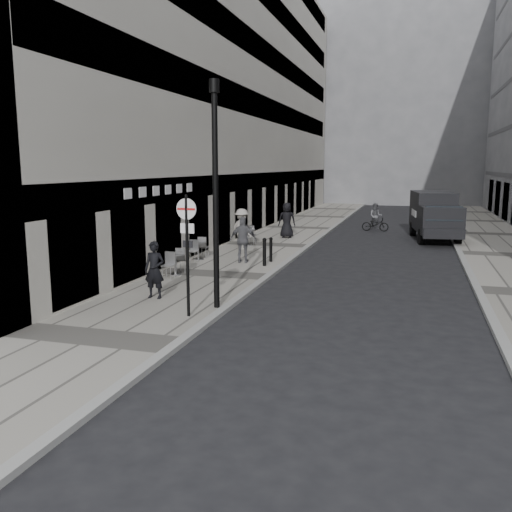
{
  "coord_description": "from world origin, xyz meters",
  "views": [
    {
      "loc": [
        4.94,
        -7.71,
        4.02
      ],
      "look_at": [
        0.57,
        7.17,
        1.4
      ],
      "focal_mm": 38.0,
      "sensor_mm": 36.0,
      "label": 1
    }
  ],
  "objects_px": {
    "lamppost": "(215,184)",
    "panel_van": "(435,213)",
    "sign_post": "(187,239)",
    "cyclist": "(375,220)",
    "walking_man": "(154,270)"
  },
  "relations": [
    {
      "from": "walking_man",
      "to": "panel_van",
      "type": "height_order",
      "value": "panel_van"
    },
    {
      "from": "sign_post",
      "to": "panel_van",
      "type": "xyz_separation_m",
      "value": [
        6.58,
        17.95,
        -0.7
      ]
    },
    {
      "from": "walking_man",
      "to": "sign_post",
      "type": "bearing_deg",
      "value": -42.9
    },
    {
      "from": "walking_man",
      "to": "lamppost",
      "type": "distance_m",
      "value": 3.34
    },
    {
      "from": "sign_post",
      "to": "walking_man",
      "type": "bearing_deg",
      "value": 141.27
    },
    {
      "from": "sign_post",
      "to": "lamppost",
      "type": "xyz_separation_m",
      "value": [
        0.4,
        1.03,
        1.36
      ]
    },
    {
      "from": "sign_post",
      "to": "panel_van",
      "type": "bearing_deg",
      "value": 72.31
    },
    {
      "from": "panel_van",
      "to": "lamppost",
      "type": "bearing_deg",
      "value": -117.55
    },
    {
      "from": "sign_post",
      "to": "cyclist",
      "type": "xyz_separation_m",
      "value": [
        3.27,
        21.07,
        -1.47
      ]
    },
    {
      "from": "panel_van",
      "to": "cyclist",
      "type": "distance_m",
      "value": 4.62
    },
    {
      "from": "lamppost",
      "to": "panel_van",
      "type": "distance_m",
      "value": 18.13
    },
    {
      "from": "walking_man",
      "to": "lamppost",
      "type": "relative_size",
      "value": 0.28
    },
    {
      "from": "lamppost",
      "to": "panel_van",
      "type": "relative_size",
      "value": 1.08
    },
    {
      "from": "walking_man",
      "to": "sign_post",
      "type": "relative_size",
      "value": 0.54
    },
    {
      "from": "lamppost",
      "to": "walking_man",
      "type": "bearing_deg",
      "value": 167.38
    }
  ]
}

